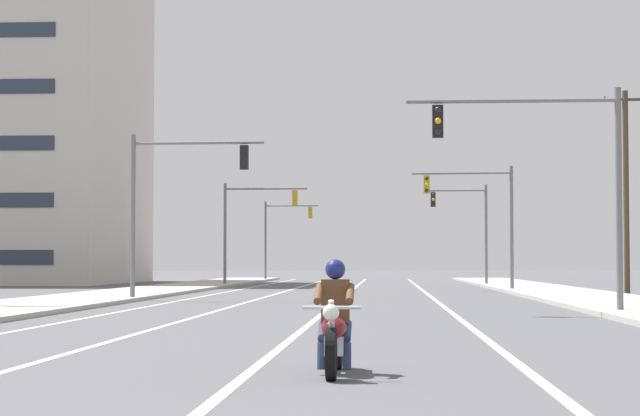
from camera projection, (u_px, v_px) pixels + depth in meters
name	position (u px, v px, depth m)	size (l,w,h in m)	color
lane_stripe_center	(345.00, 295.00, 52.26)	(0.16, 100.00, 0.01)	beige
lane_stripe_left	(272.00, 295.00, 52.44)	(0.16, 100.00, 0.01)	beige
lane_stripe_right	(429.00, 295.00, 52.07)	(0.16, 100.00, 0.01)	beige
lane_stripe_far_left	(210.00, 295.00, 52.58)	(0.16, 100.00, 0.01)	beige
sidewalk_kerb_right	(588.00, 297.00, 46.76)	(4.40, 110.00, 0.14)	#ADA89E
sidewalk_kerb_left	(101.00, 297.00, 47.79)	(4.40, 110.00, 0.14)	#ADA89E
motorcycle_with_rider	(334.00, 328.00, 15.40)	(0.70, 2.19, 1.46)	black
traffic_signal_near_right	(555.00, 162.00, 33.21)	(5.86, 0.37, 6.20)	slate
traffic_signal_near_left	(171.00, 190.00, 45.15)	(5.02, 0.42, 6.20)	slate
traffic_signal_mid_right	(482.00, 208.00, 60.23)	(5.00, 0.48, 6.20)	slate
traffic_signal_mid_left	(249.00, 218.00, 73.14)	(5.07, 0.38, 6.20)	slate
traffic_signal_far_right	(468.00, 220.00, 74.78)	(3.91, 0.37, 6.20)	slate
traffic_signal_far_left	(281.00, 229.00, 95.12)	(4.26, 0.46, 6.20)	slate
utility_pole_right_far	(626.00, 187.00, 54.38)	(2.16, 0.26, 9.13)	#4C3828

